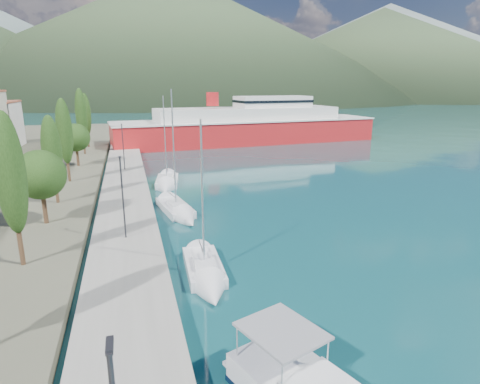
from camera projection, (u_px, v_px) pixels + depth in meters
name	position (u px, v px, depth m)	size (l,w,h in m)	color
ground	(153.00, 122.00, 131.51)	(1400.00, 1400.00, 0.00)	#12484E
quay	(126.00, 198.00, 41.64)	(5.00, 88.00, 0.80)	gray
hills_far	(220.00, 40.00, 611.42)	(1480.00, 900.00, 180.00)	slate
hills_near	(237.00, 44.00, 379.17)	(1010.00, 520.00, 115.00)	#374B2E
tree_row	(62.00, 142.00, 43.98)	(4.00, 62.93, 10.60)	#47301E
lamp_posts	(123.00, 191.00, 30.14)	(0.15, 48.44, 6.06)	#2D2D33
sailboat_near	(208.00, 280.00, 24.38)	(2.58, 7.57, 10.74)	silver
sailboat_mid	(181.00, 214.00, 36.82)	(3.62, 8.81, 12.32)	silver
sailboat_far	(166.00, 185.00, 47.24)	(3.70, 8.15, 11.55)	silver
ferry	(249.00, 127.00, 83.59)	(55.85, 16.61, 10.93)	red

